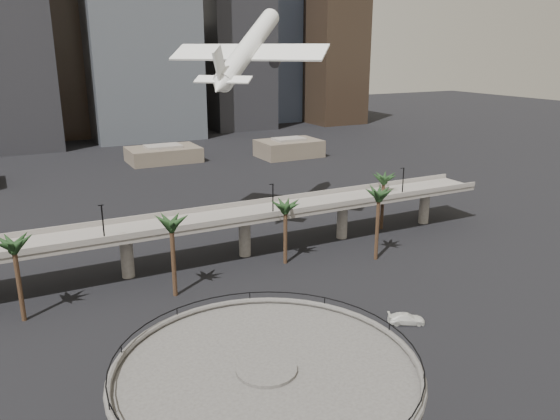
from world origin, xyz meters
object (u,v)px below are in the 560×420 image
car_a (296,356)px  car_c (406,319)px  car_b (281,333)px  overpass (188,227)px  airborne_jet (249,48)px

car_a → car_c: car_a is taller
car_c → car_b: bearing=104.6°
car_c → overpass: bearing=59.3°
overpass → car_b: overpass is taller
airborne_jet → car_a: size_ratio=5.99×
overpass → car_c: size_ratio=24.84×
car_b → overpass: bearing=10.4°
overpass → car_a: 37.24m
car_a → car_c: (18.93, 1.43, -0.03)m
car_a → car_b: 6.04m
car_a → car_b: bearing=15.7°
airborne_jet → car_b: airborne_jet is taller
overpass → car_b: 31.47m
car_b → car_c: bearing=-99.1°
car_a → car_b: size_ratio=0.93×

